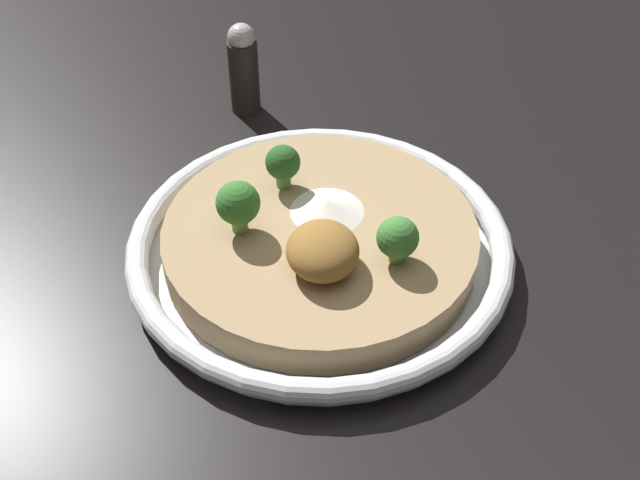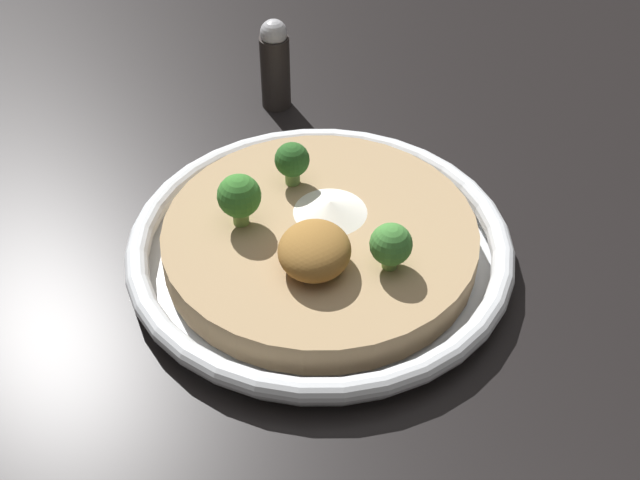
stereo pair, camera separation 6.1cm
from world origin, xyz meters
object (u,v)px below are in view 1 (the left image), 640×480
object	(u,v)px
risotto_bowl	(320,244)
broccoli_back	(398,238)
broccoli_front	(238,206)
broccoli_left	(283,164)
pepper_shaker	(243,68)

from	to	relation	value
risotto_bowl	broccoli_back	world-z (taller)	broccoli_back
broccoli_front	broccoli_left	size ratio (longest dim) A/B	1.16
risotto_bowl	broccoli_front	bearing A→B (deg)	-87.72
risotto_bowl	broccoli_left	world-z (taller)	broccoli_left
risotto_bowl	broccoli_left	size ratio (longest dim) A/B	8.09
broccoli_front	pepper_shaker	distance (m)	0.22
broccoli_front	pepper_shaker	xyz separation A→B (m)	(-0.22, -0.00, -0.01)
broccoli_left	pepper_shaker	xyz separation A→B (m)	(-0.16, -0.04, -0.01)
broccoli_back	pepper_shaker	xyz separation A→B (m)	(-0.25, -0.12, -0.01)
risotto_bowl	broccoli_back	bearing A→B (deg)	55.01
broccoli_left	pepper_shaker	world-z (taller)	pepper_shaker
broccoli_back	risotto_bowl	bearing A→B (deg)	-124.99
risotto_bowl	broccoli_front	xyz separation A→B (m)	(0.00, -0.06, 0.04)
risotto_bowl	pepper_shaker	size ratio (longest dim) A/B	3.29
broccoli_front	broccoli_left	distance (m)	0.06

